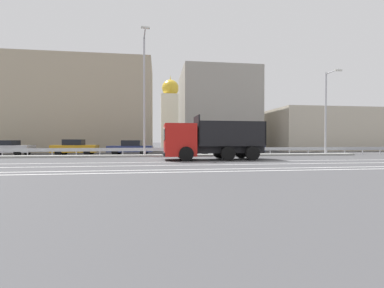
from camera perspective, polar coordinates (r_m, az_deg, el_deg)
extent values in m
plane|color=#424244|center=(21.10, -5.17, -3.21)|extent=(320.00, 320.00, 0.00)
cube|color=silver|center=(18.02, 6.18, -3.88)|extent=(66.77, 0.16, 0.01)
cube|color=silver|center=(15.81, 8.16, -4.54)|extent=(66.77, 0.16, 0.01)
cube|color=silver|center=(13.61, 10.83, -5.41)|extent=(66.77, 0.16, 0.01)
cube|color=silver|center=(12.67, 12.27, -5.88)|extent=(66.77, 0.16, 0.01)
cube|color=gray|center=(23.50, -5.42, -2.58)|extent=(36.72, 1.10, 0.18)
cube|color=#9EA0A5|center=(24.58, -5.52, -1.20)|extent=(66.77, 0.04, 0.32)
cylinder|color=#ADADB2|center=(28.07, -36.55, -1.73)|extent=(0.09, 0.09, 0.62)
cylinder|color=#ADADB2|center=(27.13, -32.72, -1.79)|extent=(0.09, 0.09, 0.62)
cylinder|color=#ADADB2|center=(26.32, -28.64, -1.83)|extent=(0.09, 0.09, 0.62)
cylinder|color=#ADADB2|center=(25.66, -24.32, -1.87)|extent=(0.09, 0.09, 0.62)
cylinder|color=#ADADB2|center=(25.14, -19.80, -1.90)|extent=(0.09, 0.09, 0.62)
cylinder|color=#ADADB2|center=(24.79, -15.12, -1.92)|extent=(0.09, 0.09, 0.62)
cylinder|color=#ADADB2|center=(24.60, -10.34, -1.93)|extent=(0.09, 0.09, 0.62)
cylinder|color=#ADADB2|center=(24.59, -5.52, -1.92)|extent=(0.09, 0.09, 0.62)
cylinder|color=#ADADB2|center=(24.75, -0.73, -1.90)|extent=(0.09, 0.09, 0.62)
cylinder|color=#ADADB2|center=(25.08, 3.97, -1.86)|extent=(0.09, 0.09, 0.62)
cylinder|color=#ADADB2|center=(25.58, 8.52, -1.82)|extent=(0.09, 0.09, 0.62)
cylinder|color=#ADADB2|center=(26.23, 12.86, -1.76)|extent=(0.09, 0.09, 0.62)
cylinder|color=#ADADB2|center=(27.02, 16.97, -1.70)|extent=(0.09, 0.09, 0.62)
cylinder|color=#ADADB2|center=(27.95, 20.83, -1.64)|extent=(0.09, 0.09, 0.62)
cylinder|color=#ADADB2|center=(28.99, 24.43, -1.57)|extent=(0.09, 0.09, 0.62)
cylinder|color=#ADADB2|center=(30.13, 27.77, -1.51)|extent=(0.09, 0.09, 0.62)
cylinder|color=#ADADB2|center=(31.38, 30.85, -1.44)|extent=(0.09, 0.09, 0.62)
cylinder|color=#ADADB2|center=(32.70, 33.69, -1.38)|extent=(0.09, 0.09, 0.62)
cylinder|color=#ADADB2|center=(34.10, 36.30, -1.31)|extent=(0.09, 0.09, 0.62)
cube|color=red|center=(19.26, -2.77, 0.90)|extent=(2.32, 2.52, 2.39)
cube|color=black|center=(19.19, -6.20, 2.16)|extent=(0.07, 2.14, 0.89)
cube|color=black|center=(19.20, -6.30, -2.21)|extent=(0.14, 2.44, 0.24)
cube|color=black|center=(20.02, 8.10, -1.18)|extent=(5.34, 1.46, 0.53)
cube|color=black|center=(20.01, 8.10, -0.25)|extent=(5.14, 2.47, 0.12)
cube|color=black|center=(18.92, 9.10, 2.48)|extent=(5.10, 0.19, 1.73)
cube|color=black|center=(21.11, 7.22, 2.31)|extent=(5.10, 0.19, 1.73)
cube|color=black|center=(19.45, 1.03, 3.08)|extent=(0.14, 2.39, 2.16)
cube|color=black|center=(20.87, 14.70, 2.31)|extent=(0.14, 2.39, 1.73)
cylinder|color=black|center=(18.12, -1.30, -2.22)|extent=(1.05, 0.34, 1.04)
cylinder|color=black|center=(20.53, -2.17, -1.86)|extent=(1.05, 0.34, 1.04)
cylinder|color=black|center=(18.75, 8.00, -2.12)|extent=(1.05, 0.34, 1.04)
cylinder|color=black|center=(21.09, 6.11, -1.80)|extent=(1.05, 0.34, 1.04)
cylinder|color=black|center=(19.36, 13.29, -2.04)|extent=(1.05, 0.34, 1.04)
cylinder|color=black|center=(21.64, 10.88, -1.74)|extent=(1.05, 0.34, 1.04)
cylinder|color=white|center=(24.33, 7.59, -2.27)|extent=(0.16, 0.16, 0.35)
cylinder|color=black|center=(24.32, 7.59, -1.46)|extent=(0.16, 0.16, 0.35)
cylinder|color=white|center=(24.31, 7.59, -0.64)|extent=(0.16, 0.16, 0.35)
cylinder|color=black|center=(24.30, 7.59, 0.18)|extent=(0.16, 0.16, 0.35)
cylinder|color=white|center=(24.30, 7.59, 1.00)|extent=(0.16, 0.16, 0.35)
cylinder|color=#1E4CB2|center=(24.31, 7.60, 2.21)|extent=(0.68, 0.03, 0.68)
cylinder|color=white|center=(24.31, 7.60, 2.21)|extent=(0.73, 0.02, 0.73)
cylinder|color=#ADADB2|center=(23.94, -10.57, 10.20)|extent=(0.18, 0.18, 10.78)
cylinder|color=#ADADB2|center=(24.14, -10.47, 23.08)|extent=(0.34, 2.57, 0.10)
cube|color=silver|center=(22.92, -10.31, 24.11)|extent=(0.72, 0.26, 0.12)
cylinder|color=#ADADB2|center=(28.95, 27.57, 5.95)|extent=(0.18, 0.18, 8.23)
cylinder|color=#ADADB2|center=(28.93, 28.67, 13.91)|extent=(0.16, 1.70, 0.10)
cube|color=silver|center=(28.26, 29.76, 14.05)|extent=(0.71, 0.22, 0.12)
cube|color=#A3A3A8|center=(30.48, -35.78, -0.89)|extent=(4.50, 1.95, 0.71)
cube|color=black|center=(30.54, -36.00, 0.22)|extent=(1.92, 1.63, 0.48)
cylinder|color=black|center=(30.55, -32.76, -1.53)|extent=(0.61, 0.23, 0.60)
cylinder|color=black|center=(29.08, -34.29, -1.65)|extent=(0.61, 0.23, 0.60)
cube|color=#B27A14|center=(27.77, -24.51, -0.95)|extent=(4.21, 1.93, 0.72)
cube|color=black|center=(27.79, -24.76, 0.36)|extent=(1.79, 1.65, 0.55)
cylinder|color=black|center=(28.31, -21.51, -1.63)|extent=(0.60, 0.21, 0.60)
cylinder|color=black|center=(26.62, -22.32, -1.79)|extent=(0.60, 0.21, 0.60)
cylinder|color=black|center=(28.98, -26.51, -1.61)|extent=(0.60, 0.21, 0.60)
cylinder|color=black|center=(27.33, -27.60, -1.75)|extent=(0.60, 0.21, 0.60)
cube|color=navy|center=(26.80, -13.52, -1.06)|extent=(4.55, 2.05, 0.63)
cube|color=black|center=(26.76, -13.24, 0.21)|extent=(1.97, 1.65, 0.56)
cylinder|color=black|center=(26.30, -16.78, -1.79)|extent=(0.61, 0.24, 0.60)
cylinder|color=black|center=(27.88, -16.00, -1.65)|extent=(0.61, 0.24, 0.60)
cylinder|color=black|center=(25.79, -10.84, -1.82)|extent=(0.61, 0.24, 0.60)
cylinder|color=black|center=(27.41, -10.39, -1.67)|extent=(0.61, 0.24, 0.60)
cube|color=#335B33|center=(27.03, 0.00, -1.10)|extent=(4.23, 1.89, 0.56)
cube|color=black|center=(27.03, 0.27, 0.01)|extent=(1.79, 1.62, 0.49)
cylinder|color=black|center=(26.08, -2.63, -1.78)|extent=(0.60, 0.21, 0.60)
cylinder|color=black|center=(27.78, -2.86, -1.62)|extent=(0.60, 0.21, 0.60)
cylinder|color=black|center=(26.37, 3.02, -1.75)|extent=(0.60, 0.21, 0.60)
cylinder|color=black|center=(28.06, 2.45, -1.60)|extent=(0.60, 0.21, 0.60)
cube|color=navy|center=(28.49, 11.73, -0.80)|extent=(3.99, 1.87, 0.78)
cube|color=black|center=(28.51, 11.96, 0.56)|extent=(1.72, 1.55, 0.57)
cylinder|color=black|center=(27.43, 9.76, -1.67)|extent=(0.61, 0.23, 0.60)
cylinder|color=black|center=(28.96, 8.99, -1.54)|extent=(0.61, 0.23, 0.60)
cylinder|color=black|center=(28.12, 14.55, -1.62)|extent=(0.61, 0.23, 0.60)
cylinder|color=black|center=(29.61, 13.56, -1.50)|extent=(0.61, 0.23, 0.60)
cube|color=tan|center=(38.38, -25.44, 7.42)|extent=(21.66, 9.07, 11.91)
cube|color=gray|center=(39.33, 5.45, 7.17)|extent=(10.69, 10.54, 11.69)
cube|color=#B7AD99|center=(46.58, 27.17, 2.63)|extent=(19.38, 13.94, 6.08)
cube|color=silver|center=(49.46, -4.82, 4.98)|extent=(3.60, 3.60, 10.18)
sphere|color=gold|center=(50.34, -4.82, 12.25)|extent=(3.24, 3.24, 3.24)
cone|color=gold|center=(50.75, -4.83, 14.35)|extent=(0.30, 0.30, 1.20)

